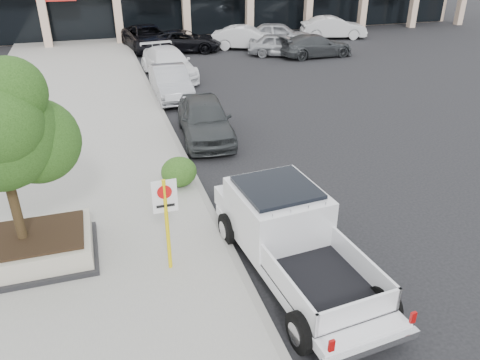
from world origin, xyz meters
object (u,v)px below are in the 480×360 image
(lot_car_c, at_px, (316,46))
(curb_car_c, at_px, (168,63))
(no_parking_sign, at_px, (166,213))
(planter_tree, at_px, (4,130))
(lot_car_d, at_px, (184,41))
(planter, at_px, (26,249))
(pickup_truck, at_px, (297,243))
(curb_car_d, at_px, (148,38))
(curb_car_b, at_px, (171,82))
(lot_car_e, at_px, (279,34))
(lot_car_b, at_px, (246,38))
(lot_car_f, at_px, (333,28))
(lot_car_a, at_px, (281,45))
(curb_car_a, at_px, (205,119))

(lot_car_c, bearing_deg, curb_car_c, 100.45)
(no_parking_sign, bearing_deg, planter_tree, 155.08)
(lot_car_d, bearing_deg, curb_car_c, 176.58)
(planter_tree, bearing_deg, planter, -131.03)
(pickup_truck, height_order, curb_car_d, pickup_truck)
(curb_car_c, xyz_separation_m, lot_car_c, (10.15, 2.28, -0.07))
(curb_car_b, xyz_separation_m, curb_car_c, (0.52, 3.72, 0.04))
(curb_car_b, distance_m, lot_car_c, 12.24)
(no_parking_sign, xyz_separation_m, lot_car_e, (11.99, 23.45, -0.80))
(lot_car_b, distance_m, lot_car_d, 4.38)
(pickup_truck, height_order, curb_car_c, pickup_truck)
(curb_car_c, xyz_separation_m, curb_car_d, (-0.11, 7.72, 0.03))
(planter, relative_size, curb_car_d, 0.54)
(lot_car_d, bearing_deg, curb_car_d, 76.66)
(lot_car_f, bearing_deg, curb_car_b, 141.82)
(lot_car_c, distance_m, lot_car_d, 9.00)
(curb_car_b, relative_size, lot_car_a, 1.06)
(planter_tree, xyz_separation_m, lot_car_f, (20.22, 23.51, -2.59))
(planter_tree, xyz_separation_m, lot_car_a, (14.02, 18.97, -2.68))
(no_parking_sign, distance_m, curb_car_c, 17.52)
(curb_car_d, bearing_deg, lot_car_a, -36.79)
(planter, relative_size, planter_tree, 0.80)
(pickup_truck, bearing_deg, curb_car_a, 84.89)
(pickup_truck, bearing_deg, lot_car_a, 63.96)
(pickup_truck, distance_m, lot_car_a, 22.91)
(planter_tree, bearing_deg, lot_car_f, 49.31)
(curb_car_b, distance_m, lot_car_d, 10.54)
(curb_car_b, bearing_deg, lot_car_f, 38.06)
(no_parking_sign, height_order, lot_car_a, no_parking_sign)
(lot_car_b, xyz_separation_m, lot_car_e, (2.55, 0.27, 0.05))
(planter, bearing_deg, lot_car_a, 53.49)
(lot_car_f, bearing_deg, lot_car_a, 140.35)
(planter_tree, xyz_separation_m, no_parking_sign, (3.07, -1.42, -1.78))
(no_parking_sign, distance_m, lot_car_a, 23.17)
(no_parking_sign, distance_m, lot_car_d, 24.28)
(pickup_truck, bearing_deg, curb_car_b, 86.32)
(curb_car_c, height_order, lot_car_b, curb_car_c)
(lot_car_e, bearing_deg, planter_tree, 166.89)
(curb_car_d, bearing_deg, no_parking_sign, -103.88)
(no_parking_sign, distance_m, curb_car_d, 25.14)
(pickup_truck, bearing_deg, lot_car_d, 79.51)
(curb_car_c, bearing_deg, planter_tree, -116.81)
(curb_car_d, bearing_deg, curb_car_c, -96.64)
(no_parking_sign, bearing_deg, lot_car_a, 61.76)
(planter, bearing_deg, lot_car_f, 49.31)
(planter, height_order, lot_car_f, lot_car_f)
(planter_tree, distance_m, lot_car_c, 24.40)
(curb_car_b, bearing_deg, curb_car_a, -86.02)
(planter, bearing_deg, lot_car_d, 69.71)
(no_parking_sign, relative_size, curb_car_c, 0.42)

